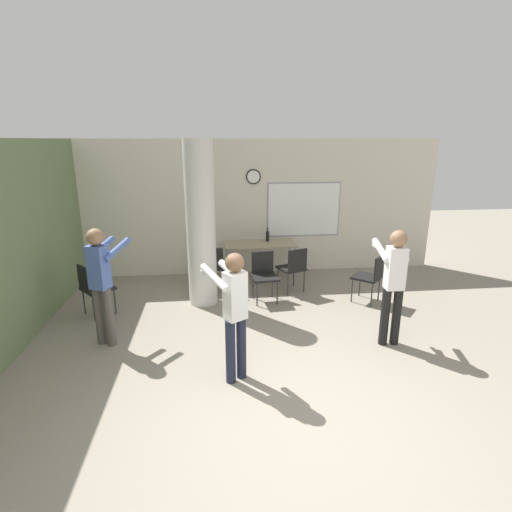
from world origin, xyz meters
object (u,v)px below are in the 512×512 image
(folding_table, at_px, (260,246))
(bottle_on_table, at_px, (267,236))
(chair_table_right, at_px, (293,266))
(person_watching_back, at_px, (101,278))
(chair_table_front, at_px, (264,273))
(chair_mid_room, at_px, (371,275))
(chair_by_left_wall, at_px, (93,286))
(chair_table_left, at_px, (213,265))
(person_playing_side, at_px, (394,279))
(person_playing_front, at_px, (234,307))

(folding_table, height_order, bottle_on_table, bottle_on_table)
(chair_table_right, xyz_separation_m, person_watching_back, (-3.00, -1.66, 0.47))
(folding_table, bearing_deg, chair_table_front, -93.47)
(person_watching_back, bearing_deg, chair_mid_room, 13.69)
(chair_by_left_wall, bearing_deg, person_watching_back, -66.90)
(chair_table_left, relative_size, person_watching_back, 0.52)
(folding_table, distance_m, person_playing_side, 3.26)
(chair_mid_room, distance_m, person_watching_back, 4.40)
(chair_by_left_wall, xyz_separation_m, person_playing_front, (2.16, -2.06, 0.42))
(chair_table_right, bearing_deg, chair_table_left, 169.85)
(bottle_on_table, bearing_deg, person_watching_back, -135.35)
(chair_by_left_wall, height_order, chair_mid_room, same)
(chair_table_front, bearing_deg, chair_table_right, 28.98)
(bottle_on_table, distance_m, person_playing_front, 3.79)
(bottle_on_table, bearing_deg, chair_table_right, -69.18)
(person_playing_side, bearing_deg, person_watching_back, 173.81)
(bottle_on_table, xyz_separation_m, chair_table_right, (0.36, -0.94, -0.37))
(chair_table_right, bearing_deg, chair_mid_room, -26.69)
(person_playing_side, bearing_deg, folding_table, 116.95)
(person_watching_back, height_order, person_playing_side, person_watching_back)
(folding_table, relative_size, chair_mid_room, 1.67)
(chair_table_left, xyz_separation_m, chair_table_right, (1.49, -0.27, 0.00))
(chair_table_front, relative_size, chair_table_left, 1.00)
(chair_table_left, bearing_deg, chair_by_left_wall, -154.04)
(chair_table_left, bearing_deg, folding_table, 29.28)
(chair_mid_room, bearing_deg, chair_table_left, 161.90)
(person_watching_back, distance_m, person_playing_front, 2.04)
(bottle_on_table, relative_size, person_playing_front, 0.18)
(chair_table_front, xyz_separation_m, chair_mid_room, (1.84, -0.30, 0.00))
(person_playing_side, bearing_deg, chair_mid_room, 78.38)
(chair_table_front, bearing_deg, chair_by_left_wall, -173.04)
(person_playing_front, bearing_deg, person_watching_back, 148.35)
(chair_by_left_wall, xyz_separation_m, chair_table_front, (2.83, 0.35, 0.00))
(chair_mid_room, height_order, person_watching_back, person_watching_back)
(bottle_on_table, bearing_deg, person_playing_side, -66.68)
(folding_table, height_order, chair_table_left, chair_table_left)
(bottle_on_table, relative_size, person_playing_side, 0.18)
(chair_table_left, bearing_deg, person_playing_front, -85.61)
(folding_table, relative_size, chair_table_right, 1.67)
(chair_mid_room, bearing_deg, chair_by_left_wall, -179.44)
(chair_mid_room, relative_size, person_watching_back, 0.52)
(person_watching_back, bearing_deg, person_playing_front, -31.65)
(person_playing_front, bearing_deg, chair_by_left_wall, 136.36)
(person_watching_back, bearing_deg, chair_table_front, 29.03)
(bottle_on_table, xyz_separation_m, person_playing_front, (-0.90, -3.68, 0.05))
(chair_table_right, height_order, person_watching_back, person_watching_back)
(person_watching_back, bearing_deg, chair_table_right, 29.02)
(bottle_on_table, height_order, person_playing_side, person_playing_side)
(chair_table_left, relative_size, person_playing_front, 0.55)
(chair_table_front, relative_size, chair_table_right, 1.00)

